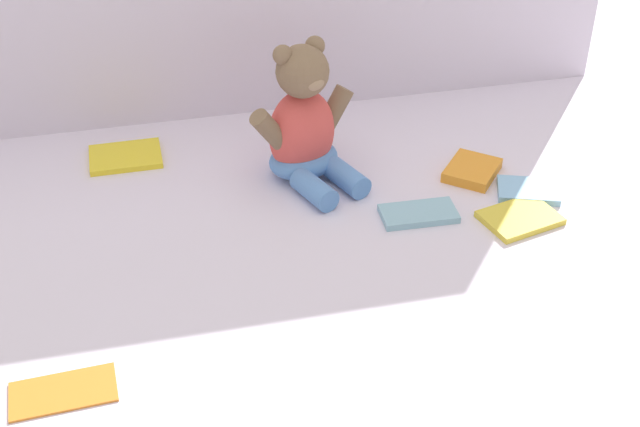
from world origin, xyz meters
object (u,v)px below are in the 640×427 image
object	(u,v)px
book_case_2	(472,170)
book_case_5	(528,190)
book_case_1	(419,214)
book_case_3	(125,157)
teddy_bear	(305,128)
book_case_0	(63,391)
book_case_6	(520,218)

from	to	relation	value
book_case_2	book_case_5	xyz separation A→B (m)	(0.07, -0.08, -0.00)
book_case_1	book_case_3	distance (m)	0.56
book_case_1	book_case_2	xyz separation A→B (m)	(0.14, 0.10, 0.00)
teddy_bear	book_case_2	xyz separation A→B (m)	(0.29, -0.07, -0.09)
book_case_2	book_case_5	distance (m)	0.11
teddy_bear	book_case_5	world-z (taller)	teddy_bear
book_case_0	book_case_6	distance (m)	0.78
book_case_3	book_case_6	distance (m)	0.73
book_case_1	book_case_2	size ratio (longest dim) A/B	1.27
book_case_0	book_case_1	size ratio (longest dim) A/B	1.08
book_case_3	book_case_5	xyz separation A→B (m)	(0.68, -0.28, 0.00)
book_case_0	book_case_6	size ratio (longest dim) A/B	1.12
book_case_2	teddy_bear	bearing A→B (deg)	26.21
teddy_bear	book_case_6	size ratio (longest dim) A/B	2.06
book_case_6	book_case_1	bearing A→B (deg)	-120.88
book_case_5	book_case_6	distance (m)	0.09
teddy_bear	book_case_0	xyz separation A→B (m)	(-0.42, -0.46, -0.09)
book_case_2	book_case_0	bearing A→B (deg)	68.00
book_case_3	book_case_6	world-z (taller)	same
book_case_1	book_case_6	distance (m)	0.17
book_case_5	teddy_bear	bearing A→B (deg)	87.43
book_case_1	book_case_6	bearing A→B (deg)	75.13
teddy_bear	book_case_3	bearing A→B (deg)	136.62
book_case_1	book_case_2	bearing A→B (deg)	129.77
teddy_bear	book_case_6	bearing A→B (deg)	-56.79
teddy_bear	book_case_6	world-z (taller)	teddy_bear
teddy_bear	book_case_2	distance (m)	0.31
book_case_0	book_case_6	world-z (taller)	book_case_6
book_case_0	book_case_3	bearing A→B (deg)	-13.83
book_case_6	teddy_bear	bearing A→B (deg)	-139.02
book_case_1	book_case_3	world-z (taller)	book_case_1
book_case_0	book_case_5	xyz separation A→B (m)	(0.79, 0.30, 0.00)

